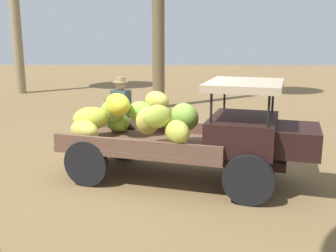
{
  "coord_description": "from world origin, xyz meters",
  "views": [
    {
      "loc": [
        0.51,
        -7.22,
        2.57
      ],
      "look_at": [
        0.39,
        -0.19,
        0.99
      ],
      "focal_mm": 42.47,
      "sensor_mm": 36.0,
      "label": 1
    }
  ],
  "objects_px": {
    "truck": "(187,131)",
    "loose_banana_bunch": "(180,140)",
    "farmer": "(121,111)",
    "wooden_crate": "(80,147)"
  },
  "relations": [
    {
      "from": "loose_banana_bunch",
      "to": "wooden_crate",
      "type": "bearing_deg",
      "value": -164.36
    },
    {
      "from": "farmer",
      "to": "loose_banana_bunch",
      "type": "relative_size",
      "value": 2.94
    },
    {
      "from": "farmer",
      "to": "loose_banana_bunch",
      "type": "height_order",
      "value": "farmer"
    },
    {
      "from": "farmer",
      "to": "loose_banana_bunch",
      "type": "distance_m",
      "value": 1.6
    },
    {
      "from": "loose_banana_bunch",
      "to": "truck",
      "type": "bearing_deg",
      "value": -87.76
    },
    {
      "from": "truck",
      "to": "loose_banana_bunch",
      "type": "distance_m",
      "value": 2.28
    },
    {
      "from": "loose_banana_bunch",
      "to": "farmer",
      "type": "bearing_deg",
      "value": -161.47
    },
    {
      "from": "truck",
      "to": "farmer",
      "type": "relative_size",
      "value": 2.72
    },
    {
      "from": "truck",
      "to": "loose_banana_bunch",
      "type": "bearing_deg",
      "value": 108.41
    },
    {
      "from": "farmer",
      "to": "wooden_crate",
      "type": "relative_size",
      "value": 3.77
    }
  ]
}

